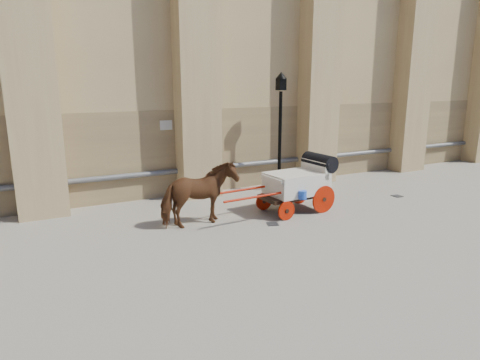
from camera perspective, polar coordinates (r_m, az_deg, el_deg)
ground at (r=12.51m, az=4.91°, el=-5.48°), size 90.00×90.00×0.00m
horse at (r=11.89m, az=-5.47°, el=-1.99°), size 2.19×1.14×1.78m
carriage at (r=13.36m, az=7.99°, el=-0.17°), size 4.01×1.49×1.73m
street_lamp at (r=15.50m, az=5.36°, el=6.83°), size 0.40×0.40×4.26m
drain_grate_near at (r=12.23m, az=4.36°, el=-5.87°), size 0.40×0.40×0.01m
drain_grate_far at (r=16.02m, az=20.22°, el=-2.02°), size 0.33×0.33×0.01m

